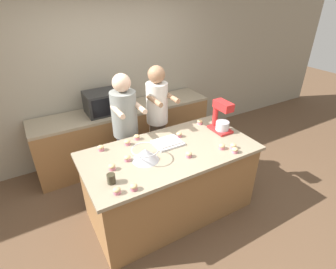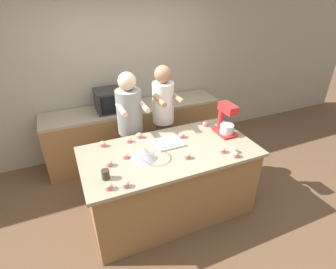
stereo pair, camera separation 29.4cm
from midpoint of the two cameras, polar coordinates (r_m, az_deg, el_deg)
The scene contains 25 objects.
ground_plane at distance 3.57m, azimuth -2.03°, elevation -15.82°, with size 16.00×16.00×0.00m, color brown.
back_wall at distance 4.33m, azimuth -13.79°, elevation 12.73°, with size 10.00×0.06×2.70m.
island_counter at distance 3.26m, azimuth -2.17°, elevation -10.17°, with size 2.01×1.01×0.91m.
back_counter at distance 4.36m, azimuth -10.99°, elevation 0.24°, with size 2.80×0.60×0.89m.
person_left at distance 3.52m, azimuth -11.54°, elevation 0.65°, with size 0.34×0.50×1.65m.
person_right at distance 3.66m, azimuth -4.59°, elevation 2.95°, with size 0.31×0.49×1.68m.
stand_mixer at distance 3.36m, azimuth 9.08°, elevation 3.47°, with size 0.20×0.30×0.40m.
mixing_bowl at distance 2.81m, azimuth -7.94°, elevation -4.34°, with size 0.30×0.30×0.14m.
baking_tray at distance 3.11m, azimuth -2.75°, elevation -1.79°, with size 0.33×0.27×0.04m.
microwave_oven at distance 4.03m, azimuth -15.68°, elevation 6.78°, with size 0.56×0.40×0.32m.
drinking_glass at distance 2.59m, azimuth -15.51°, elevation -9.38°, with size 0.08×0.08×0.10m.
knife at distance 2.80m, azimuth -7.47°, elevation -6.23°, with size 0.22×0.02×0.01m.
cupcake_0 at distance 3.14m, azimuth -11.54°, elevation -1.76°, with size 0.07×0.07×0.06m.
cupcake_1 at distance 3.11m, azimuth -17.06°, elevation -2.89°, with size 0.07×0.07×0.06m.
cupcake_2 at distance 2.48m, azimuth -10.94°, elevation -11.27°, with size 0.07×0.07×0.06m.
cupcake_3 at distance 3.03m, azimuth 8.93°, elevation -2.69°, with size 0.07×0.07×0.06m.
cupcake_4 at distance 2.86m, azimuth -11.79°, elevation -5.16°, with size 0.07×0.07×0.06m.
cupcake_5 at distance 3.24m, azimuth -0.17°, elevation -0.07°, with size 0.07×0.07×0.06m.
cupcake_6 at distance 2.99m, azimuth 11.69°, elevation -3.43°, with size 0.07×0.07×0.06m.
cupcake_7 at distance 2.86m, azimuth 1.60°, elevation -4.44°, with size 0.07×0.07×0.06m.
cupcake_8 at distance 3.23m, azimuth -9.41°, elevation -0.63°, with size 0.07×0.07×0.06m.
cupcake_9 at distance 3.56m, azimuth 4.61°, elevation 2.69°, with size 0.07×0.07×0.06m.
cupcake_10 at distance 2.47m, azimuth -14.53°, elevation -11.85°, with size 0.07×0.07×0.06m.
cupcake_11 at distance 3.07m, azimuth 11.38°, elevation -2.54°, with size 0.07×0.07×0.06m.
cupcake_12 at distance 2.77m, azimuth -15.12°, elevation -6.94°, with size 0.07×0.07×0.06m.
Camera 1 is at (-1.29, -2.17, 2.53)m, focal length 28.00 mm.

